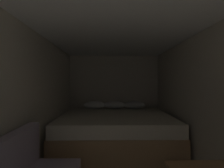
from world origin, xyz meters
The scene contains 5 objects.
wall_back centered at (0.00, 4.19, 1.03)m, with size 2.45×0.05×2.06m, color beige.
wall_left centered at (-1.20, 1.79, 1.03)m, with size 0.05×4.75×2.06m, color beige.
wall_right centered at (1.20, 1.79, 1.03)m, with size 0.05×4.75×2.06m, color beige.
ceiling_slab centered at (0.00, 1.79, 2.09)m, with size 2.45×4.75×0.05m, color white.
bed centered at (0.00, 3.16, 0.35)m, with size 2.23×1.95×0.87m.
Camera 1 is at (-0.13, -0.43, 1.33)m, focal length 27.50 mm.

